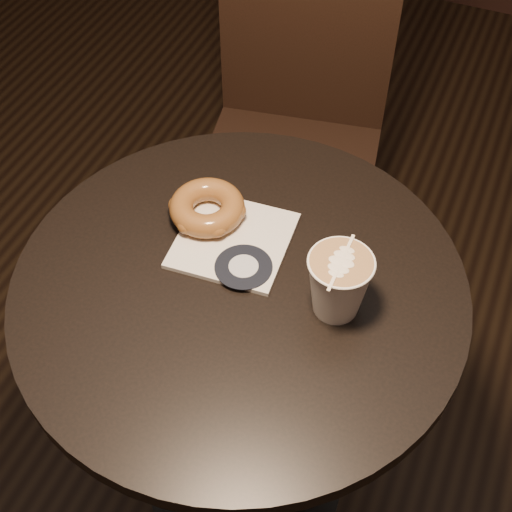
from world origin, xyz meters
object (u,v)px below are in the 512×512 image
at_px(cafe_table, 241,352).
at_px(chair, 297,105).
at_px(doughnut, 207,207).
at_px(latte_cup, 338,285).
at_px(pastry_bag, 233,240).

distance_m(cafe_table, chair, 0.68).
bearing_deg(chair, doughnut, -95.39).
height_order(chair, latte_cup, chair).
relative_size(doughnut, latte_cup, 1.16).
distance_m(pastry_bag, latte_cup, 0.21).
bearing_deg(chair, cafe_table, -87.67).
xyz_separation_m(cafe_table, chair, (-0.15, 0.66, 0.01)).
distance_m(cafe_table, doughnut, 0.27).
xyz_separation_m(cafe_table, pastry_bag, (-0.04, 0.07, 0.20)).
relative_size(chair, pastry_bag, 5.82).
bearing_deg(cafe_table, latte_cup, 4.72).
relative_size(pastry_bag, doughnut, 1.41).
xyz_separation_m(chair, doughnut, (0.05, -0.56, 0.21)).
height_order(pastry_bag, latte_cup, latte_cup).
bearing_deg(latte_cup, doughnut, 160.97).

